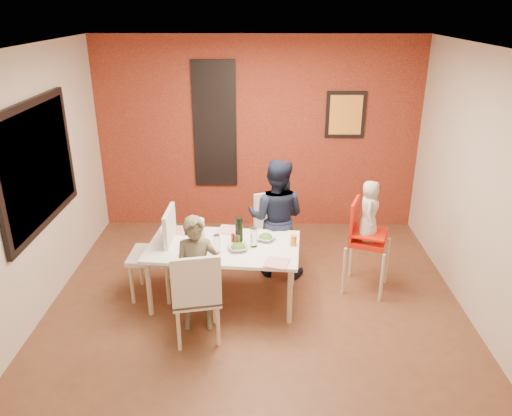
{
  "coord_description": "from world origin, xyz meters",
  "views": [
    {
      "loc": [
        0.07,
        -4.6,
        3.08
      ],
      "look_at": [
        0.0,
        0.3,
        1.05
      ],
      "focal_mm": 35.0,
      "sensor_mm": 36.0,
      "label": 1
    }
  ],
  "objects_px": {
    "chair_far": "(273,226)",
    "child_near": "(197,274)",
    "toddler": "(369,211)",
    "child_far": "(276,218)",
    "paper_towel_roll": "(199,232)",
    "chair_left": "(160,248)",
    "chair_near": "(196,293)",
    "wine_bottle": "(239,231)",
    "high_chair": "(364,237)",
    "dining_table": "(224,250)"
  },
  "relations": [
    {
      "from": "child_far",
      "to": "toddler",
      "type": "height_order",
      "value": "child_far"
    },
    {
      "from": "toddler",
      "to": "wine_bottle",
      "type": "xyz_separation_m",
      "value": [
        -1.41,
        -0.23,
        -0.15
      ]
    },
    {
      "from": "chair_left",
      "to": "child_near",
      "type": "relative_size",
      "value": 0.85
    },
    {
      "from": "child_far",
      "to": "wine_bottle",
      "type": "height_order",
      "value": "child_far"
    },
    {
      "from": "high_chair",
      "to": "paper_towel_roll",
      "type": "distance_m",
      "value": 1.84
    },
    {
      "from": "chair_far",
      "to": "toddler",
      "type": "relative_size",
      "value": 1.34
    },
    {
      "from": "child_near",
      "to": "toddler",
      "type": "bearing_deg",
      "value": 16.94
    },
    {
      "from": "high_chair",
      "to": "wine_bottle",
      "type": "height_order",
      "value": "high_chair"
    },
    {
      "from": "chair_left",
      "to": "chair_far",
      "type": "bearing_deg",
      "value": 122.36
    },
    {
      "from": "chair_far",
      "to": "high_chair",
      "type": "distance_m",
      "value": 1.17
    },
    {
      "from": "chair_near",
      "to": "wine_bottle",
      "type": "relative_size",
      "value": 3.15
    },
    {
      "from": "dining_table",
      "to": "child_far",
      "type": "distance_m",
      "value": 0.85
    },
    {
      "from": "child_far",
      "to": "wine_bottle",
      "type": "distance_m",
      "value": 0.73
    },
    {
      "from": "high_chair",
      "to": "dining_table",
      "type": "bearing_deg",
      "value": 119.83
    },
    {
      "from": "dining_table",
      "to": "chair_left",
      "type": "bearing_deg",
      "value": 172.6
    },
    {
      "from": "chair_near",
      "to": "chair_far",
      "type": "relative_size",
      "value": 1.07
    },
    {
      "from": "chair_far",
      "to": "child_near",
      "type": "relative_size",
      "value": 0.75
    },
    {
      "from": "child_far",
      "to": "child_near",
      "type": "bearing_deg",
      "value": 68.15
    },
    {
      "from": "high_chair",
      "to": "toddler",
      "type": "bearing_deg",
      "value": -102.28
    },
    {
      "from": "chair_near",
      "to": "paper_towel_roll",
      "type": "relative_size",
      "value": 3.31
    },
    {
      "from": "wine_bottle",
      "to": "high_chair",
      "type": "bearing_deg",
      "value": 10.3
    },
    {
      "from": "high_chair",
      "to": "child_near",
      "type": "distance_m",
      "value": 1.94
    },
    {
      "from": "chair_near",
      "to": "high_chair",
      "type": "bearing_deg",
      "value": -161.24
    },
    {
      "from": "toddler",
      "to": "paper_towel_roll",
      "type": "height_order",
      "value": "toddler"
    },
    {
      "from": "chair_near",
      "to": "paper_towel_roll",
      "type": "bearing_deg",
      "value": -97.31
    },
    {
      "from": "chair_far",
      "to": "child_far",
      "type": "height_order",
      "value": "child_far"
    },
    {
      "from": "dining_table",
      "to": "child_near",
      "type": "distance_m",
      "value": 0.56
    },
    {
      "from": "child_far",
      "to": "paper_towel_roll",
      "type": "height_order",
      "value": "child_far"
    },
    {
      "from": "dining_table",
      "to": "chair_far",
      "type": "bearing_deg",
      "value": 57.27
    },
    {
      "from": "chair_near",
      "to": "wine_bottle",
      "type": "xyz_separation_m",
      "value": [
        0.37,
        0.78,
        0.28
      ]
    },
    {
      "from": "chair_near",
      "to": "chair_far",
      "type": "xyz_separation_m",
      "value": [
        0.75,
        1.61,
        -0.04
      ]
    },
    {
      "from": "high_chair",
      "to": "wine_bottle",
      "type": "xyz_separation_m",
      "value": [
        -1.39,
        -0.25,
        0.18
      ]
    },
    {
      "from": "dining_table",
      "to": "toddler",
      "type": "relative_size",
      "value": 2.46
    },
    {
      "from": "chair_far",
      "to": "toddler",
      "type": "distance_m",
      "value": 1.28
    },
    {
      "from": "dining_table",
      "to": "chair_left",
      "type": "height_order",
      "value": "chair_left"
    },
    {
      "from": "dining_table",
      "to": "child_near",
      "type": "xyz_separation_m",
      "value": [
        -0.22,
        -0.51,
        -0.0
      ]
    },
    {
      "from": "chair_left",
      "to": "toddler",
      "type": "bearing_deg",
      "value": 95.22
    },
    {
      "from": "chair_far",
      "to": "child_near",
      "type": "xyz_separation_m",
      "value": [
        -0.77,
        -1.37,
        0.09
      ]
    },
    {
      "from": "child_near",
      "to": "child_far",
      "type": "height_order",
      "value": "child_far"
    },
    {
      "from": "dining_table",
      "to": "chair_far",
      "type": "relative_size",
      "value": 1.83
    },
    {
      "from": "chair_far",
      "to": "child_near",
      "type": "height_order",
      "value": "child_near"
    },
    {
      "from": "toddler",
      "to": "paper_towel_roll",
      "type": "xyz_separation_m",
      "value": [
        -1.84,
        -0.25,
        -0.16
      ]
    },
    {
      "from": "child_far",
      "to": "paper_towel_roll",
      "type": "distance_m",
      "value": 1.04
    },
    {
      "from": "chair_far",
      "to": "chair_left",
      "type": "xyz_separation_m",
      "value": [
        -1.26,
        -0.76,
        0.07
      ]
    },
    {
      "from": "chair_far",
      "to": "child_near",
      "type": "bearing_deg",
      "value": -140.11
    },
    {
      "from": "dining_table",
      "to": "high_chair",
      "type": "relative_size",
      "value": 1.56
    },
    {
      "from": "chair_left",
      "to": "paper_towel_roll",
      "type": "distance_m",
      "value": 0.52
    },
    {
      "from": "chair_far",
      "to": "child_far",
      "type": "xyz_separation_m",
      "value": [
        0.03,
        -0.24,
        0.21
      ]
    },
    {
      "from": "dining_table",
      "to": "chair_far",
      "type": "height_order",
      "value": "chair_far"
    },
    {
      "from": "chair_near",
      "to": "toddler",
      "type": "bearing_deg",
      "value": -162.03
    }
  ]
}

